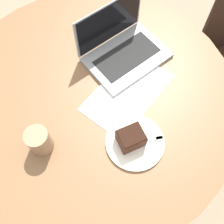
% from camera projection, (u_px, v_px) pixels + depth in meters
% --- Properties ---
extents(ground_plane, '(12.00, 12.00, 0.00)m').
position_uv_depth(ground_plane, '(99.00, 149.00, 1.74)').
color(ground_plane, gray).
extents(dining_table, '(1.20, 1.20, 0.75)m').
position_uv_depth(dining_table, '(93.00, 107.00, 1.19)').
color(dining_table, brown).
rests_on(dining_table, ground_plane).
extents(paper_document, '(0.40, 0.28, 0.00)m').
position_uv_depth(paper_document, '(127.00, 92.00, 1.07)').
color(paper_document, white).
rests_on(paper_document, dining_table).
extents(plate, '(0.22, 0.22, 0.01)m').
position_uv_depth(plate, '(135.00, 142.00, 0.97)').
color(plate, silver).
rests_on(plate, dining_table).
extents(cake_slice, '(0.12, 0.12, 0.07)m').
position_uv_depth(cake_slice, '(131.00, 138.00, 0.94)').
color(cake_slice, '#472619').
rests_on(cake_slice, plate).
extents(fork, '(0.12, 0.15, 0.00)m').
position_uv_depth(fork, '(145.00, 140.00, 0.96)').
color(fork, silver).
rests_on(fork, plate).
extents(coffee_glass, '(0.08, 0.08, 0.11)m').
position_uv_depth(coffee_glass, '(39.00, 141.00, 0.92)').
color(coffee_glass, '#997556').
rests_on(coffee_glass, dining_table).
extents(laptop, '(0.41, 0.36, 0.21)m').
position_uv_depth(laptop, '(123.00, 49.00, 1.12)').
color(laptop, gray).
rests_on(laptop, dining_table).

